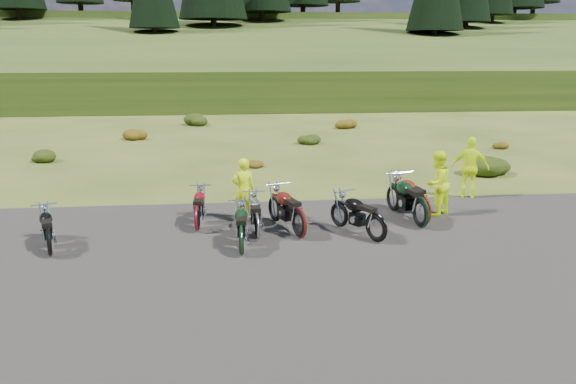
{
  "coord_description": "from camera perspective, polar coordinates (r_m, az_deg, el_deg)",
  "views": [
    {
      "loc": [
        -1.23,
        -12.54,
        4.6
      ],
      "look_at": [
        0.2,
        1.59,
        0.94
      ],
      "focal_mm": 35.0,
      "sensor_mm": 36.0,
      "label": 1
    }
  ],
  "objects": [
    {
      "name": "ground",
      "position": [
        13.41,
        -0.16,
        -5.59
      ],
      "size": [
        300.0,
        300.0,
        0.0
      ],
      "primitive_type": "plane",
      "color": "#394B19",
      "rests_on": "ground"
    },
    {
      "name": "hill_plateau",
      "position": [
        122.63,
        -5.32,
        12.25
      ],
      "size": [
        300.0,
        90.0,
        9.17
      ],
      "primitive_type": "cube",
      "color": "#2D4216",
      "rests_on": "ground"
    },
    {
      "name": "shrub_3",
      "position": [
        34.75,
        -9.23,
        7.44
      ],
      "size": [
        1.56,
        1.56,
        0.92
      ],
      "primitive_type": "ellipsoid",
      "color": "#1E2F0B",
      "rests_on": "ground"
    },
    {
      "name": "hill_slope",
      "position": [
        62.72,
        -4.71,
        10.21
      ],
      "size": [
        300.0,
        45.97,
        9.37
      ],
      "primitive_type": null,
      "rotation": [
        0.14,
        0.0,
        0.0
      ],
      "color": "#2D4216",
      "rests_on": "ground"
    },
    {
      "name": "motorcycle_2",
      "position": [
        12.91,
        -4.72,
        -6.46
      ],
      "size": [
        0.69,
        1.96,
        1.02
      ],
      "primitive_type": null,
      "rotation": [
        0.0,
        0.0,
        1.55
      ],
      "color": "black",
      "rests_on": "ground"
    },
    {
      "name": "motorcycle_0",
      "position": [
        13.87,
        -22.96,
        -6.1
      ],
      "size": [
        1.22,
        1.98,
        0.98
      ],
      "primitive_type": null,
      "rotation": [
        0.0,
        0.0,
        1.91
      ],
      "color": "black",
      "rests_on": "ground"
    },
    {
      "name": "person_middle",
      "position": [
        15.14,
        -4.55,
        0.13
      ],
      "size": [
        0.7,
        0.52,
        1.73
      ],
      "primitive_type": "imported",
      "rotation": [
        0.0,
        0.0,
        3.33
      ],
      "color": "#C6E70C",
      "rests_on": "ground"
    },
    {
      "name": "shrub_1",
      "position": [
        25.47,
        -23.73,
        3.53
      ],
      "size": [
        1.03,
        1.03,
        0.61
      ],
      "primitive_type": "ellipsoid",
      "color": "#1E2F0B",
      "rests_on": "ground"
    },
    {
      "name": "motorcycle_5",
      "position": [
        13.85,
        8.9,
        -5.12
      ],
      "size": [
        1.61,
        2.13,
        1.08
      ],
      "primitive_type": null,
      "rotation": [
        0.0,
        0.0,
        2.09
      ],
      "color": "black",
      "rests_on": "ground"
    },
    {
      "name": "motorcycle_3",
      "position": [
        13.88,
        -3.12,
        -4.91
      ],
      "size": [
        0.69,
        1.9,
        0.99
      ],
      "primitive_type": null,
      "rotation": [
        0.0,
        0.0,
        1.61
      ],
      "color": "#A2A3A7",
      "rests_on": "ground"
    },
    {
      "name": "shrub_2",
      "position": [
        29.86,
        -15.38,
        5.83
      ],
      "size": [
        1.3,
        1.3,
        0.77
      ],
      "primitive_type": "ellipsoid",
      "color": "brown",
      "rests_on": "ground"
    },
    {
      "name": "motorcycle_1",
      "position": [
        14.67,
        -9.15,
        -4.01
      ],
      "size": [
        0.71,
        1.91,
        0.99
      ],
      "primitive_type": null,
      "rotation": [
        0.0,
        0.0,
        1.53
      ],
      "color": "maroon",
      "rests_on": "ground"
    },
    {
      "name": "motorcycle_6",
      "position": [
        15.38,
        13.46,
        -3.35
      ],
      "size": [
        1.17,
        2.41,
        1.21
      ],
      "primitive_type": null,
      "rotation": [
        0.0,
        0.0,
        1.75
      ],
      "color": "maroon",
      "rests_on": "ground"
    },
    {
      "name": "motorcycle_4",
      "position": [
        13.96,
        1.13,
        -4.78
      ],
      "size": [
        1.43,
        2.31,
        1.15
      ],
      "primitive_type": null,
      "rotation": [
        0.0,
        0.0,
        1.91
      ],
      "color": "#56150E",
      "rests_on": "ground"
    },
    {
      "name": "shrub_7",
      "position": [
        22.22,
        19.77,
        2.87
      ],
      "size": [
        1.56,
        1.56,
        0.92
      ],
      "primitive_type": "ellipsoid",
      "color": "#1E2F0B",
      "rests_on": "ground"
    },
    {
      "name": "shrub_8",
      "position": [
        28.21,
        20.52,
        4.63
      ],
      "size": [
        0.77,
        0.77,
        0.45
      ],
      "primitive_type": "ellipsoid",
      "color": "brown",
      "rests_on": "ground"
    },
    {
      "name": "person_right_a",
      "position": [
        16.15,
        14.87,
        0.77
      ],
      "size": [
        1.12,
        1.08,
        1.82
      ],
      "primitive_type": "imported",
      "rotation": [
        0.0,
        0.0,
        3.77
      ],
      "color": "#C6E70C",
      "rests_on": "ground"
    },
    {
      "name": "shrub_4",
      "position": [
        22.19,
        -3.53,
        3.07
      ],
      "size": [
        0.77,
        0.77,
        0.45
      ],
      "primitive_type": "ellipsoid",
      "color": "brown",
      "rests_on": "ground"
    },
    {
      "name": "motorcycle_7",
      "position": [
        15.16,
        13.23,
        -3.6
      ],
      "size": [
        1.19,
        2.43,
        1.22
      ],
      "primitive_type": null,
      "rotation": [
        0.0,
        0.0,
        1.76
      ],
      "color": "black",
      "rests_on": "ground"
    },
    {
      "name": "shrub_5",
      "position": [
        27.63,
        2.06,
        5.51
      ],
      "size": [
        1.03,
        1.03,
        0.61
      ],
      "primitive_type": "ellipsoid",
      "color": "#1E2F0B",
      "rests_on": "ground"
    },
    {
      "name": "gravel_pad",
      "position": [
        11.57,
        0.82,
        -8.97
      ],
      "size": [
        20.0,
        12.0,
        0.04
      ],
      "primitive_type": "cube",
      "color": "black",
      "rests_on": "ground"
    },
    {
      "name": "person_right_b",
      "position": [
        18.37,
        18.03,
        2.31
      ],
      "size": [
        1.21,
        0.93,
        1.91
      ],
      "primitive_type": "imported",
      "rotation": [
        0.0,
        0.0,
        2.67
      ],
      "color": "#C6E70C",
      "rests_on": "ground"
    },
    {
      "name": "shrub_6",
      "position": [
        33.28,
        5.81,
        7.11
      ],
      "size": [
        1.3,
        1.3,
        0.77
      ],
      "primitive_type": "ellipsoid",
      "color": "brown",
      "rests_on": "ground"
    }
  ]
}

